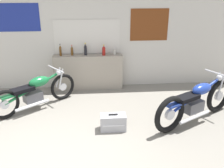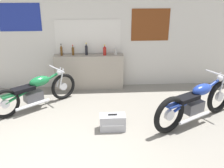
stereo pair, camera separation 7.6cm
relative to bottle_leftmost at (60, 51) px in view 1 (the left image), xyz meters
The scene contains 10 objects.
wall_back 0.40m from the bottle_leftmost, 75.35° to the left, with size 10.00×0.07×2.80m.
sill_counter 0.90m from the bottle_leftmost, ahead, with size 1.76×0.28×0.91m.
bottle_leftmost is the anchor object (origin of this frame).
bottle_left_center 0.29m from the bottle_leftmost, ahead, with size 0.06×0.06×0.26m.
bottle_center 0.63m from the bottle_leftmost, ahead, with size 0.07×0.07×0.32m.
bottle_right_center 1.09m from the bottle_leftmost, ahead, with size 0.08×0.08×0.27m.
bottle_rightmost 1.37m from the bottle_leftmost, ahead, with size 0.08×0.08×0.17m.
motorcycle_green 1.34m from the bottle_leftmost, 114.23° to the right, with size 1.65×1.31×0.81m.
motorcycle_blue 3.48m from the bottle_leftmost, 33.83° to the right, with size 1.98×1.18×0.92m.
hard_case_silver 2.55m from the bottle_leftmost, 61.25° to the right, with size 0.49×0.26×0.34m.
Camera 1 is at (0.75, -3.01, 2.74)m, focal length 42.00 mm.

